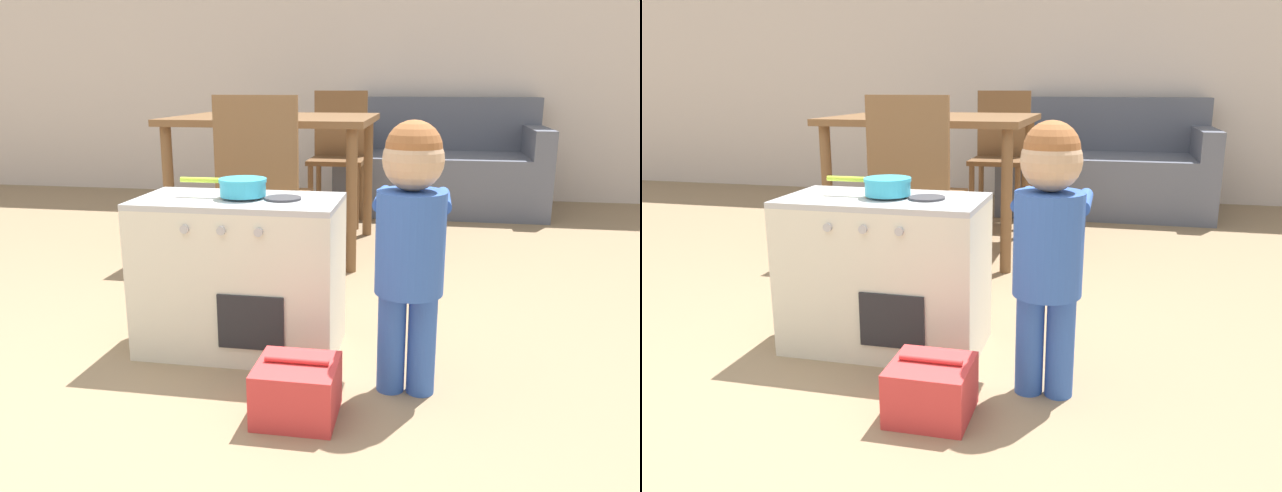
{
  "view_description": "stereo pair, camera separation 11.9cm",
  "coord_description": "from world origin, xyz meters",
  "views": [
    {
      "loc": [
        0.82,
        -1.22,
        0.92
      ],
      "look_at": [
        0.47,
        0.71,
        0.41
      ],
      "focal_mm": 35.0,
      "sensor_mm": 36.0,
      "label": 1
    },
    {
      "loc": [
        0.93,
        -1.2,
        0.92
      ],
      "look_at": [
        0.47,
        0.71,
        0.41
      ],
      "focal_mm": 35.0,
      "sensor_mm": 36.0,
      "label": 2
    }
  ],
  "objects": [
    {
      "name": "ground_plane",
      "position": [
        0.0,
        0.0,
        0.0
      ],
      "size": [
        16.0,
        16.0,
        0.0
      ],
      "primitive_type": "plane",
      "color": "#8E7556"
    },
    {
      "name": "wall_back",
      "position": [
        0.0,
        4.03,
        1.3
      ],
      "size": [
        10.0,
        0.06,
        2.6
      ],
      "color": "beige",
      "rests_on": "ground_plane"
    },
    {
      "name": "play_kitchen",
      "position": [
        0.18,
        0.78,
        0.27
      ],
      "size": [
        0.69,
        0.38,
        0.55
      ],
      "color": "silver",
      "rests_on": "ground_plane"
    },
    {
      "name": "toy_pot",
      "position": [
        0.19,
        0.78,
        0.59
      ],
      "size": [
        0.3,
        0.16,
        0.06
      ],
      "color": "#38B2D6",
      "rests_on": "play_kitchen"
    },
    {
      "name": "child_figure",
      "position": [
        0.77,
        0.56,
        0.51
      ],
      "size": [
        0.23,
        0.34,
        0.82
      ],
      "color": "#335BB7",
      "rests_on": "ground_plane"
    },
    {
      "name": "toy_basket",
      "position": [
        0.47,
        0.34,
        0.08
      ],
      "size": [
        0.23,
        0.22,
        0.18
      ],
      "color": "#D13838",
      "rests_on": "ground_plane"
    },
    {
      "name": "dining_table",
      "position": [
        -0.03,
        2.18,
        0.65
      ],
      "size": [
        1.07,
        0.93,
        0.75
      ],
      "color": "brown",
      "rests_on": "ground_plane"
    },
    {
      "name": "dining_chair_near",
      "position": [
        0.09,
        1.42,
        0.47
      ],
      "size": [
        0.36,
        0.36,
        0.88
      ],
      "color": "brown",
      "rests_on": "ground_plane"
    },
    {
      "name": "dining_chair_far",
      "position": [
        0.2,
        2.94,
        0.47
      ],
      "size": [
        0.36,
        0.36,
        0.88
      ],
      "rotation": [
        0.0,
        0.0,
        3.14
      ],
      "color": "brown",
      "rests_on": "ground_plane"
    },
    {
      "name": "couch",
      "position": [
        0.89,
        3.56,
        0.3
      ],
      "size": [
        1.49,
        0.88,
        0.82
      ],
      "color": "#565B6B",
      "rests_on": "ground_plane"
    }
  ]
}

